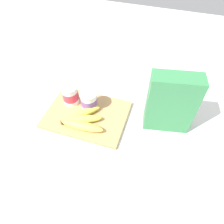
% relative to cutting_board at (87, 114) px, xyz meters
% --- Properties ---
extents(ground_plane, '(2.40, 2.40, 0.00)m').
position_rel_cutting_board_xyz_m(ground_plane, '(0.00, 0.00, -0.01)').
color(ground_plane, silver).
extents(cutting_board, '(0.34, 0.25, 0.02)m').
position_rel_cutting_board_xyz_m(cutting_board, '(0.00, 0.00, 0.00)').
color(cutting_board, tan).
rests_on(cutting_board, ground_plane).
extents(cereal_box, '(0.19, 0.10, 0.26)m').
position_rel_cutting_board_xyz_m(cereal_box, '(0.33, 0.06, 0.12)').
color(cereal_box, '#38844C').
rests_on(cereal_box, ground_plane).
extents(yogurt_cup_front, '(0.07, 0.07, 0.09)m').
position_rel_cutting_board_xyz_m(yogurt_cup_front, '(-0.09, 0.04, 0.05)').
color(yogurt_cup_front, white).
rests_on(yogurt_cup_front, cutting_board).
extents(yogurt_cup_back, '(0.07, 0.07, 0.09)m').
position_rel_cutting_board_xyz_m(yogurt_cup_back, '(0.00, 0.04, 0.05)').
color(yogurt_cup_back, white).
rests_on(yogurt_cup_back, cutting_board).
extents(banana_bunch, '(0.19, 0.15, 0.03)m').
position_rel_cutting_board_xyz_m(banana_bunch, '(0.00, -0.05, 0.02)').
color(banana_bunch, '#E7E050').
rests_on(banana_bunch, cutting_board).
extents(spoon, '(0.13, 0.06, 0.01)m').
position_rel_cutting_board_xyz_m(spoon, '(-0.19, 0.01, -0.00)').
color(spoon, silver).
rests_on(spoon, ground_plane).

